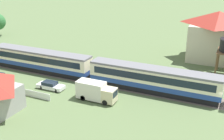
{
  "coord_description": "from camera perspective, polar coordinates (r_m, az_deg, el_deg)",
  "views": [
    {
      "loc": [
        -0.05,
        -37.9,
        18.67
      ],
      "look_at": [
        -18.47,
        2.01,
        2.02
      ],
      "focal_mm": 45.0,
      "sensor_mm": 36.0,
      "label": 1
    }
  ],
  "objects": [
    {
      "name": "passenger_train",
      "position": [
        47.27,
        -3.9,
        0.29
      ],
      "size": [
        84.93,
        3.05,
        3.95
      ],
      "color": "#234293",
      "rests_on": "ground_plane"
    },
    {
      "name": "delivery_truck_cream",
      "position": [
        40.81,
        -3.36,
        -4.33
      ],
      "size": [
        5.95,
        2.03,
        2.77
      ],
      "color": "beige",
      "rests_on": "ground_plane"
    },
    {
      "name": "station_house_red_roof",
      "position": [
        60.91,
        20.49,
        6.62
      ],
      "size": [
        10.9,
        9.94,
        10.01
      ],
      "color": "beige",
      "rests_on": "ground_plane"
    },
    {
      "name": "railway_track",
      "position": [
        50.09,
        -8.07,
        -1.34
      ],
      "size": [
        144.26,
        3.6,
        0.04
      ],
      "color": "#665B51",
      "rests_on": "ground_plane"
    },
    {
      "name": "parked_car_white",
      "position": [
        45.69,
        -12.4,
        -3.1
      ],
      "size": [
        4.56,
        1.79,
        1.22
      ],
      "rotation": [
        0.0,
        0.0,
        0.02
      ],
      "color": "white",
      "rests_on": "ground_plane"
    }
  ]
}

